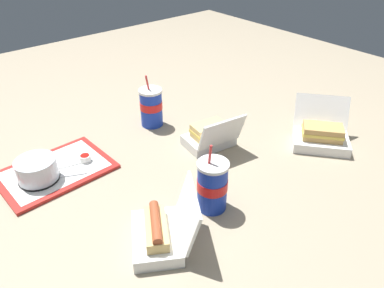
% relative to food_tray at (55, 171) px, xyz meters
% --- Properties ---
extents(ground_plane, '(3.20, 3.20, 0.00)m').
position_rel_food_tray_xyz_m(ground_plane, '(-0.40, 0.20, -0.01)').
color(ground_plane, gray).
extents(food_tray, '(0.38, 0.28, 0.01)m').
position_rel_food_tray_xyz_m(food_tray, '(0.00, 0.00, 0.00)').
color(food_tray, red).
rests_on(food_tray, ground_plane).
extents(cake_container, '(0.14, 0.14, 0.08)m').
position_rel_food_tray_xyz_m(cake_container, '(0.06, 0.02, 0.04)').
color(cake_container, black).
rests_on(cake_container, food_tray).
extents(ketchup_cup, '(0.04, 0.04, 0.02)m').
position_rel_food_tray_xyz_m(ketchup_cup, '(-0.11, 0.02, 0.02)').
color(ketchup_cup, white).
rests_on(ketchup_cup, food_tray).
extents(napkin_stack, '(0.12, 0.12, 0.00)m').
position_rel_food_tray_xyz_m(napkin_stack, '(-0.05, -0.03, 0.01)').
color(napkin_stack, white).
rests_on(napkin_stack, food_tray).
extents(plastic_fork, '(0.10, 0.06, 0.00)m').
position_rel_food_tray_xyz_m(plastic_fork, '(-0.03, 0.07, 0.01)').
color(plastic_fork, white).
rests_on(plastic_fork, food_tray).
extents(clamshell_sandwich_back, '(0.29, 0.29, 0.16)m').
position_rel_food_tray_xyz_m(clamshell_sandwich_back, '(-0.86, 0.49, 0.04)').
color(clamshell_sandwich_back, white).
rests_on(clamshell_sandwich_back, ground_plane).
extents(clamshell_sandwich_front, '(0.21, 0.20, 0.16)m').
position_rel_food_tray_xyz_m(clamshell_sandwich_front, '(-0.53, 0.22, 0.04)').
color(clamshell_sandwich_front, white).
rests_on(clamshell_sandwich_front, ground_plane).
extents(clamshell_hotdog_corner, '(0.25, 0.26, 0.17)m').
position_rel_food_tray_xyz_m(clamshell_hotdog_corner, '(-0.09, 0.50, 0.03)').
color(clamshell_hotdog_corner, white).
rests_on(clamshell_hotdog_corner, ground_plane).
extents(soda_cup_back, '(0.10, 0.10, 0.23)m').
position_rel_food_tray_xyz_m(soda_cup_back, '(-0.30, 0.48, 0.08)').
color(soda_cup_back, '#1938B7').
rests_on(soda_cup_back, ground_plane).
extents(soda_cup_right, '(0.10, 0.10, 0.22)m').
position_rel_food_tray_xyz_m(soda_cup_right, '(-0.46, -0.06, 0.08)').
color(soda_cup_right, '#1938B7').
rests_on(soda_cup_right, ground_plane).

